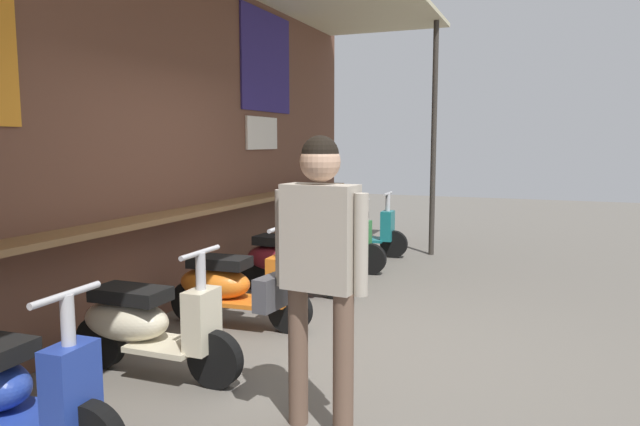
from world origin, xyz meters
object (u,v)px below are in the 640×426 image
object	(u,v)px
scooter_cream	(145,324)
scooter_teal	(356,230)
scooter_orange	(231,285)
scooter_blue	(0,389)
scooter_maroon	(289,260)
scooter_green	(328,242)
shopper_with_handbag	(318,253)

from	to	relation	value
scooter_cream	scooter_teal	size ratio (longest dim) A/B	1.00
scooter_orange	scooter_teal	size ratio (longest dim) A/B	1.00
scooter_blue	scooter_maroon	xyz separation A→B (m)	(3.71, 0.00, 0.00)
scooter_cream	scooter_teal	world-z (taller)	same
scooter_green	scooter_orange	bearing A→B (deg)	-92.37
scooter_blue	scooter_maroon	world-z (taller)	same
scooter_cream	shopper_with_handbag	world-z (taller)	shopper_with_handbag
scooter_blue	scooter_maroon	size ratio (longest dim) A/B	1.00
scooter_teal	scooter_maroon	bearing A→B (deg)	-92.27
scooter_green	scooter_teal	world-z (taller)	same
scooter_teal	shopper_with_handbag	size ratio (longest dim) A/B	0.81
scooter_orange	scooter_green	world-z (taller)	same
scooter_cream	scooter_maroon	distance (m)	2.50
scooter_maroon	scooter_green	distance (m)	1.24
scooter_cream	scooter_teal	bearing A→B (deg)	89.52
scooter_orange	scooter_blue	bearing A→B (deg)	-93.31
shopper_with_handbag	scooter_teal	bearing A→B (deg)	-158.62
shopper_with_handbag	scooter_blue	bearing A→B (deg)	-52.58
scooter_blue	scooter_cream	distance (m)	1.21
scooter_maroon	scooter_teal	world-z (taller)	same
scooter_cream	shopper_with_handbag	xyz separation A→B (m)	(-0.30, -1.47, 0.68)
scooter_green	scooter_teal	bearing A→B (deg)	87.63
scooter_green	scooter_teal	size ratio (longest dim) A/B	1.00
scooter_maroon	scooter_teal	bearing A→B (deg)	91.65
scooter_cream	scooter_orange	xyz separation A→B (m)	(1.23, -0.00, 0.00)
scooter_blue	scooter_orange	world-z (taller)	same
scooter_cream	shopper_with_handbag	distance (m)	1.65
scooter_cream	scooter_blue	bearing A→B (deg)	-90.48
scooter_orange	scooter_cream	bearing A→B (deg)	-93.31
scooter_teal	shopper_with_handbag	xyz separation A→B (m)	(-5.24, -1.47, 0.68)
scooter_blue	shopper_with_handbag	distance (m)	1.86
scooter_maroon	shopper_with_handbag	size ratio (longest dim) A/B	0.80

